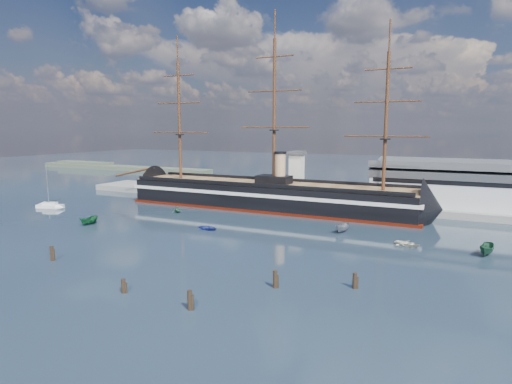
% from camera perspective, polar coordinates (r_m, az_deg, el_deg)
% --- Properties ---
extents(ground, '(600.00, 600.00, 0.00)m').
position_cam_1_polar(ground, '(112.56, -1.99, -3.98)').
color(ground, '#17232E').
rests_on(ground, ground).
extents(quay, '(180.00, 18.00, 2.00)m').
position_cam_1_polar(quay, '(141.54, 8.45, -1.49)').
color(quay, slate).
rests_on(quay, ground).
extents(warehouse, '(63.00, 21.00, 11.60)m').
position_cam_1_polar(warehouse, '(138.27, 28.39, 0.69)').
color(warehouse, '#B7BABC').
rests_on(warehouse, ground).
extents(quay_tower, '(5.00, 5.00, 15.00)m').
position_cam_1_polar(quay_tower, '(139.62, 5.43, 2.47)').
color(quay_tower, silver).
rests_on(quay_tower, ground).
extents(shoreline, '(120.00, 10.00, 4.00)m').
position_cam_1_polar(shoreline, '(271.64, -18.88, 3.20)').
color(shoreline, '#3F4C38').
rests_on(shoreline, ground).
extents(warship, '(112.90, 16.45, 53.94)m').
position_cam_1_polar(warship, '(130.80, 0.88, -0.42)').
color(warship, black).
rests_on(warship, ground).
extents(sailboat, '(8.46, 4.91, 13.00)m').
position_cam_1_polar(sailboat, '(145.93, -25.77, -1.62)').
color(sailboat, white).
rests_on(sailboat, ground).
extents(motorboat_a, '(6.60, 2.60, 2.61)m').
position_cam_1_polar(motorboat_a, '(116.67, -21.34, -4.12)').
color(motorboat_a, '#15582C').
rests_on(motorboat_a, ground).
extents(motorboat_b, '(1.48, 3.18, 1.44)m').
position_cam_1_polar(motorboat_b, '(104.31, -6.42, -5.03)').
color(motorboat_b, navy).
rests_on(motorboat_b, ground).
extents(motorboat_c, '(6.67, 3.50, 2.54)m').
position_cam_1_polar(motorboat_c, '(103.05, 11.44, -5.31)').
color(motorboat_c, slate).
rests_on(motorboat_c, ground).
extents(motorboat_d, '(5.86, 6.11, 2.17)m').
position_cam_1_polar(motorboat_d, '(126.51, -10.45, -2.72)').
color(motorboat_d, '#255D3C').
rests_on(motorboat_d, ground).
extents(motorboat_e, '(2.06, 3.44, 1.50)m').
position_cam_1_polar(motorboat_e, '(95.01, 19.52, -6.82)').
color(motorboat_e, silver).
rests_on(motorboat_e, ground).
extents(motorboat_f, '(7.39, 3.94, 2.80)m').
position_cam_1_polar(motorboat_f, '(94.36, 28.38, -7.46)').
color(motorboat_f, '#1D4830').
rests_on(motorboat_f, ground).
extents(piling_near_left, '(0.64, 0.64, 3.50)m').
position_cam_1_polar(piling_near_left, '(88.71, -25.52, -8.24)').
color(piling_near_left, black).
rests_on(piling_near_left, ground).
extents(piling_near_mid, '(0.64, 0.64, 2.89)m').
position_cam_1_polar(piling_near_mid, '(68.28, -17.23, -12.73)').
color(piling_near_mid, black).
rests_on(piling_near_mid, ground).
extents(piling_near_right, '(0.64, 0.64, 3.45)m').
position_cam_1_polar(piling_near_right, '(67.36, 2.54, -12.63)').
color(piling_near_right, black).
rests_on(piling_near_right, ground).
extents(piling_far_right, '(0.64, 0.64, 3.21)m').
position_cam_1_polar(piling_far_right, '(68.68, 12.99, -12.43)').
color(piling_far_right, black).
rests_on(piling_far_right, ground).
extents(piling_extra, '(0.64, 0.64, 3.48)m').
position_cam_1_polar(piling_extra, '(60.50, -8.81, -15.26)').
color(piling_extra, black).
rests_on(piling_extra, ground).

